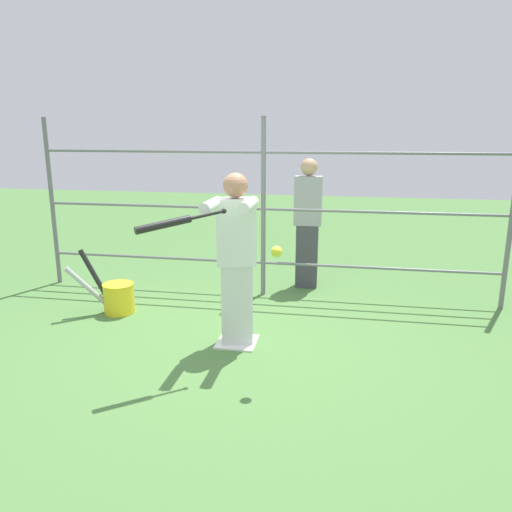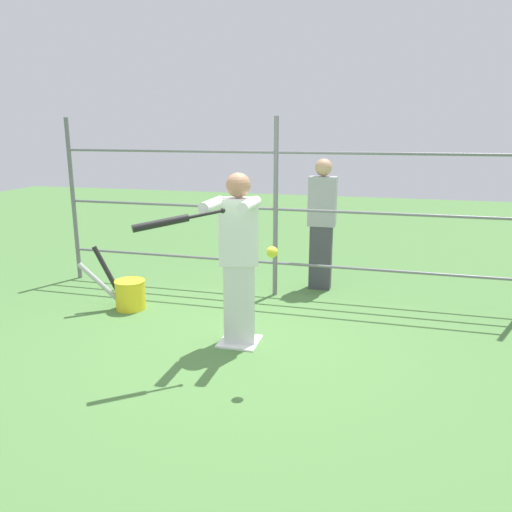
# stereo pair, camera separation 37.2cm
# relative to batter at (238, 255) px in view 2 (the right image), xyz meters

# --- Properties ---
(ground_plane) EXTENTS (24.00, 24.00, 0.00)m
(ground_plane) POSITION_rel_batter_xyz_m (0.00, -0.02, -0.94)
(ground_plane) COLOR #4C7A3D
(home_plate) EXTENTS (0.40, 0.40, 0.02)m
(home_plate) POSITION_rel_batter_xyz_m (0.00, -0.02, -0.93)
(home_plate) COLOR white
(home_plate) RESTS_ON ground
(fence_backstop) EXTENTS (6.00, 0.06, 2.30)m
(fence_backstop) POSITION_rel_batter_xyz_m (0.00, -1.62, 0.21)
(fence_backstop) COLOR slate
(fence_backstop) RESTS_ON ground
(batter) EXTENTS (0.43, 0.67, 1.74)m
(batter) POSITION_rel_batter_xyz_m (0.00, 0.00, 0.00)
(batter) COLOR silver
(batter) RESTS_ON ground
(baseball_bat_swinging) EXTENTS (0.65, 0.56, 0.16)m
(baseball_bat_swinging) POSITION_rel_batter_xyz_m (0.37, 0.76, 0.45)
(baseball_bat_swinging) COLOR black
(softball_in_flight) EXTENTS (0.10, 0.10, 0.10)m
(softball_in_flight) POSITION_rel_batter_xyz_m (-0.50, 0.65, 0.21)
(softball_in_flight) COLOR yellow
(bat_bucket) EXTENTS (0.72, 0.49, 0.78)m
(bat_bucket) POSITION_rel_batter_xyz_m (1.61, -0.62, -0.74)
(bat_bucket) COLOR yellow
(bat_bucket) RESTS_ON ground
(bystander_behind_fence) EXTENTS (0.37, 0.23, 1.77)m
(bystander_behind_fence) POSITION_rel_batter_xyz_m (-0.54, -2.06, -0.02)
(bystander_behind_fence) COLOR #3F3F47
(bystander_behind_fence) RESTS_ON ground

